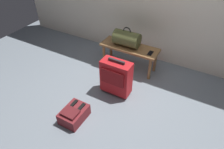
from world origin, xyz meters
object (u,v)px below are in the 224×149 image
Objects in this scene: duffel_bag_olive at (127,39)px; cell_phone at (150,53)px; backpack_maroon at (74,114)px; suitcase_upright_red at (116,77)px; bench at (129,50)px.

duffel_bag_olive reaches higher than cell_phone.
duffel_bag_olive is at bearing 87.57° from backpack_maroon.
duffel_bag_olive is 0.71× the size of suitcase_upright_red.
suitcase_upright_red is at bearing -80.38° from bench.
bench is 0.72m from suitcase_upright_red.
bench is 2.27× the size of duffel_bag_olive.
bench is at bearing 99.62° from suitcase_upright_red.
suitcase_upright_red reaches higher than backpack_maroon.
bench is at bearing 174.64° from cell_phone.
bench is at bearing 85.02° from backpack_maroon.
duffel_bag_olive is 0.78m from suitcase_upright_red.
duffel_bag_olive is 1.16× the size of backpack_maroon.
backpack_maroon is (-0.25, -0.73, -0.22)m from suitcase_upright_red.
suitcase_upright_red reaches higher than bench.
bench is 6.94× the size of cell_phone.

